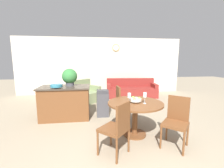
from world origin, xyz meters
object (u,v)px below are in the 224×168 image
object	(u,v)px
armchair	(85,94)
dining_chair_far_side	(122,102)
kitchen_island	(66,102)
potted_plant	(70,77)
wine_glass_right	(145,95)
dining_table	(135,110)
fruit_bowl	(135,100)
dining_chair_near_left	(117,126)
dining_chair_near_right	(176,119)
trash_bin	(103,103)
couch	(131,90)
wine_glass_left	(129,96)
teal_bowl	(56,86)

from	to	relation	value
armchair	dining_chair_far_side	bearing A→B (deg)	-106.04
kitchen_island	potted_plant	world-z (taller)	potted_plant
dining_chair_far_side	wine_glass_right	size ratio (longest dim) A/B	4.07
dining_table	armchair	size ratio (longest dim) A/B	0.95
dining_table	fruit_bowl	bearing A→B (deg)	-25.48
dining_table	dining_chair_near_left	distance (m)	0.82
wine_glass_right	dining_chair_near_right	bearing A→B (deg)	-38.00
potted_plant	armchair	bearing A→B (deg)	77.65
trash_bin	couch	xyz separation A→B (m)	(1.45, 2.29, -0.10)
dining_chair_far_side	wine_glass_left	distance (m)	1.00
wine_glass_left	kitchen_island	size ratio (longest dim) A/B	0.17
armchair	potted_plant	bearing A→B (deg)	-145.45
fruit_bowl	couch	world-z (taller)	fruit_bowl
dining_table	potted_plant	bearing A→B (deg)	139.08
fruit_bowl	teal_bowl	size ratio (longest dim) A/B	0.81
kitchen_island	teal_bowl	distance (m)	0.57
dining_chair_far_side	teal_bowl	bearing A→B (deg)	-99.57
dining_chair_near_right	wine_glass_left	world-z (taller)	wine_glass_left
dining_table	armchair	distance (m)	3.13
wine_glass_right	potted_plant	bearing A→B (deg)	139.62
fruit_bowl	wine_glass_right	bearing A→B (deg)	-34.98
fruit_bowl	kitchen_island	world-z (taller)	kitchen_island
dining_chair_far_side	potted_plant	xyz separation A→B (m)	(-1.41, 0.51, 0.64)
dining_table	dining_chair_near_right	world-z (taller)	dining_chair_near_right
dining_chair_near_right	teal_bowl	world-z (taller)	teal_bowl
dining_chair_near_left	couch	world-z (taller)	dining_chair_near_left
dining_chair_near_left	fruit_bowl	world-z (taller)	dining_chair_near_left
dining_table	teal_bowl	size ratio (longest dim) A/B	3.81
armchair	wine_glass_right	bearing A→B (deg)	-109.11
dining_chair_near_left	dining_chair_near_right	world-z (taller)	same
wine_glass_left	wine_glass_right	world-z (taller)	same
trash_bin	wine_glass_right	bearing A→B (deg)	-59.96
couch	armchair	xyz separation A→B (m)	(-2.02, -0.62, 0.01)
potted_plant	trash_bin	bearing A→B (deg)	-6.02
dining_chair_far_side	couch	world-z (taller)	dining_chair_far_side
armchair	teal_bowl	bearing A→B (deg)	-152.20
wine_glass_left	wine_glass_right	size ratio (longest dim) A/B	1.00
dining_chair_near_left	trash_bin	distance (m)	1.88
dining_chair_near_right	trash_bin	distance (m)	2.13
wine_glass_left	dining_chair_near_left	bearing A→B (deg)	-121.83
fruit_bowl	armchair	xyz separation A→B (m)	(-1.18, 2.89, -0.50)
wine_glass_left	couch	world-z (taller)	wine_glass_left
trash_bin	couch	bearing A→B (deg)	57.65
dining_chair_near_right	trash_bin	bearing A→B (deg)	-11.22
dining_chair_far_side	couch	size ratio (longest dim) A/B	0.41
trash_bin	fruit_bowl	bearing A→B (deg)	-63.47
fruit_bowl	couch	size ratio (longest dim) A/B	0.11
dining_chair_far_side	trash_bin	size ratio (longest dim) A/B	1.22
wine_glass_left	teal_bowl	xyz separation A→B (m)	(-1.66, 1.14, 0.06)
dining_chair_far_side	couch	xyz separation A→B (m)	(0.95, 2.70, -0.24)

